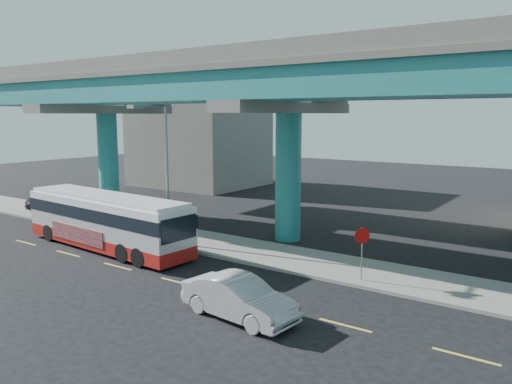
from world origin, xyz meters
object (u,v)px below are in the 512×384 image
Objects in this scene: sedan at (239,298)px; stop_sign at (362,243)px; street_lamp at (159,154)px; transit_bus at (106,219)px; parked_car at (52,203)px.

stop_sign is (2.12, 6.07, 1.06)m from sedan.
street_lamp is 3.35× the size of stop_sign.
sedan is at bearing -12.94° from transit_bus.
stop_sign is (11.45, 0.74, -3.41)m from street_lamp.
transit_bus is 12.23m from sedan.
transit_bus is 1.51× the size of street_lamp.
street_lamp is 11.98m from stop_sign.
sedan is 2.03× the size of stop_sign.
street_lamp is at bearing 66.55° from sedan.
parked_car reaches higher than sedan.
sedan is at bearing -130.12° from stop_sign.
transit_bus reaches higher than parked_car.
stop_sign is at bearing 3.71° from street_lamp.
parked_car is 0.55× the size of street_lamp.
sedan is at bearing -123.80° from parked_car.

